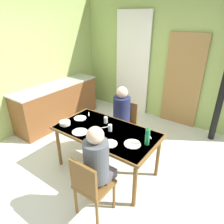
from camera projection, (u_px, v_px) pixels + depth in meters
The scene contains 22 objects.
ground_plane at pixel (99, 162), 3.50m from camera, with size 5.92×5.92×0.00m, color silver.
wall_back at pixel (161, 57), 4.55m from camera, with size 4.31×0.10×2.88m, color #9BB45F.
wall_left at pixel (40, 59), 4.37m from camera, with size 0.10×3.42×2.88m, color #9AAF60.
door_wooden at pixel (183, 81), 4.37m from camera, with size 0.80×0.05×2.00m, color olive.
curtain_panel at pixel (132, 64), 4.93m from camera, with size 0.90×0.03×2.42m, color white.
kitchen_counter at pixel (58, 103), 4.68m from camera, with size 0.61×2.06×0.91m.
dining_table at pixel (106, 135), 3.04m from camera, with size 1.57×0.84×0.74m.
chair_near_diner at pixel (90, 185), 2.37m from camera, with size 0.40×0.40×0.87m.
chair_far_diner at pixel (125, 122), 3.76m from camera, with size 0.40×0.40×0.87m.
person_near_diner at pixel (97, 160), 2.35m from camera, with size 0.30×0.37×0.77m.
person_far_diner at pixel (121, 111), 3.54m from camera, with size 0.30×0.37×0.77m.
water_bottle_green_near at pixel (147, 136), 2.64m from camera, with size 0.06×0.06×0.26m.
serving_bowl_center at pixel (65, 123), 3.17m from camera, with size 0.17×0.17×0.06m, color white.
dinner_plate_near_left at pixel (80, 118), 3.36m from camera, with size 0.20×0.20×0.01m, color white.
dinner_plate_near_right at pixel (110, 144), 2.70m from camera, with size 0.20×0.20×0.01m, color white.
dinner_plate_far_center at pixel (80, 132), 2.97m from camera, with size 0.23×0.23×0.01m, color white.
dinner_plate_far_side at pixel (132, 144), 2.69m from camera, with size 0.23×0.23×0.01m, color white.
drinking_glass_by_near_diner at pixel (106, 120), 3.21m from camera, with size 0.06×0.06×0.10m, color silver.
drinking_glass_by_far_diner at pixel (110, 128), 2.98m from camera, with size 0.06×0.06×0.10m, color silver.
cutlery_knife_near at pixel (150, 136), 2.87m from camera, with size 0.15×0.02×0.00m, color silver.
cutlery_fork_near at pixel (106, 127), 3.10m from camera, with size 0.15×0.02×0.00m, color silver.
cutlery_knife_far at pixel (89, 114), 3.51m from camera, with size 0.15×0.02×0.00m, color silver.
Camera 1 is at (1.81, -2.13, 2.30)m, focal length 32.35 mm.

